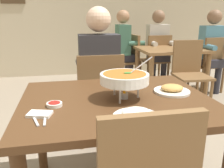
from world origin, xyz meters
TOP-DOWN VIEW (x-y plane):
  - cafe_rear_partition at (0.00, 3.69)m, footprint 10.00×0.10m
  - dining_table_main at (0.00, 0.00)m, footprint 1.18×0.95m
  - chair_diner_main at (-0.00, 0.76)m, footprint 0.44×0.44m
  - diner_main at (0.00, 0.80)m, footprint 0.40×0.45m
  - curry_bowl at (0.05, -0.01)m, footprint 0.33×0.30m
  - rice_plate at (0.03, -0.32)m, footprint 0.24×0.24m
  - appetizer_plate at (0.39, 0.04)m, footprint 0.24×0.24m
  - sauce_dish at (-0.38, -0.06)m, footprint 0.09×0.09m
  - napkin_folded at (-0.45, -0.18)m, footprint 0.14×0.11m
  - fork_utensil at (-0.47, -0.23)m, footprint 0.06×0.17m
  - spoon_utensil at (-0.42, -0.23)m, footprint 0.02×0.17m
  - dining_table_far at (1.32, 2.06)m, footprint 1.00×0.80m
  - chair_bg_left at (0.78, 2.63)m, footprint 0.49×0.49m
  - chair_bg_middle at (1.98, 2.00)m, footprint 0.47×0.47m
  - chair_bg_right at (1.27, 2.53)m, footprint 0.46×0.46m
  - chair_bg_corner at (1.37, 1.55)m, footprint 0.46×0.46m
  - patron_bg_left at (0.72, 2.64)m, footprint 0.45×0.40m
  - patron_bg_middle at (1.97, 1.98)m, footprint 0.40×0.45m
  - patron_bg_right at (1.31, 2.59)m, footprint 0.40×0.45m

SIDE VIEW (x-z plane):
  - chair_diner_main at x=0.00m, z-range 0.06..0.96m
  - chair_bg_left at x=0.78m, z-range 0.06..0.96m
  - chair_bg_middle at x=1.98m, z-range 0.06..0.96m
  - chair_bg_right at x=1.27m, z-range 0.06..0.96m
  - chair_bg_corner at x=1.37m, z-range 0.06..0.96m
  - dining_table_far at x=1.32m, z-range 0.24..0.97m
  - dining_table_main at x=0.00m, z-range 0.26..1.00m
  - fork_utensil at x=-0.47m, z-range 0.74..0.74m
  - spoon_utensil at x=-0.42m, z-range 0.74..0.74m
  - napkin_folded at x=-0.45m, z-range 0.74..0.75m
  - diner_main at x=0.00m, z-range 0.09..1.40m
  - patron_bg_left at x=0.72m, z-range 0.09..1.40m
  - patron_bg_middle at x=1.97m, z-range 0.09..1.40m
  - patron_bg_right at x=1.31m, z-range 0.09..1.40m
  - sauce_dish at x=-0.38m, z-range 0.74..0.76m
  - rice_plate at x=0.03m, z-range 0.73..0.78m
  - appetizer_plate at x=0.39m, z-range 0.73..0.78m
  - curry_bowl at x=0.05m, z-range 0.74..0.99m
  - cafe_rear_partition at x=0.00m, z-range 0.00..3.00m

